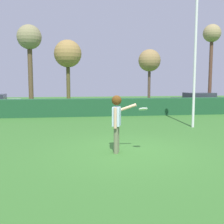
# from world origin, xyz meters

# --- Properties ---
(ground_plane) EXTENTS (60.00, 60.00, 0.00)m
(ground_plane) POSITION_xyz_m (0.00, 0.00, 0.00)
(ground_plane) COLOR #39722C
(person) EXTENTS (0.81, 0.54, 1.77)m
(person) POSITION_xyz_m (-0.39, -0.14, 1.10)
(person) COLOR #6A7251
(person) RESTS_ON ground
(frisbee) EXTENTS (0.27, 0.26, 0.11)m
(frisbee) POSITION_xyz_m (0.34, -0.47, 1.38)
(frisbee) COLOR white
(lamppost) EXTENTS (0.24, 0.24, 6.24)m
(lamppost) POSITION_xyz_m (3.94, 3.98, 3.44)
(lamppost) COLOR silver
(lamppost) RESTS_ON ground
(hedge_row) EXTENTS (21.39, 0.90, 1.08)m
(hedge_row) POSITION_xyz_m (0.00, 8.90, 0.54)
(hedge_row) COLOR #1C4D2C
(hedge_row) RESTS_ON ground
(parked_car_black) EXTENTS (4.36, 2.17, 1.25)m
(parked_car_black) POSITION_xyz_m (8.39, 12.68, 0.69)
(parked_car_black) COLOR black
(parked_car_black) RESTS_ON ground
(willow_tree) EXTENTS (2.26, 2.26, 5.56)m
(willow_tree) POSITION_xyz_m (-2.12, 14.96, 4.36)
(willow_tree) COLOR brown
(willow_tree) RESTS_ON ground
(birch_tree) EXTENTS (1.47, 1.47, 6.90)m
(birch_tree) POSITION_xyz_m (9.86, 13.82, 5.74)
(birch_tree) COLOR brown
(birch_tree) RESTS_ON ground
(oak_tree) EXTENTS (1.91, 1.91, 6.57)m
(oak_tree) POSITION_xyz_m (-5.07, 14.38, 5.34)
(oak_tree) COLOR brown
(oak_tree) RESTS_ON ground
(bare_elm_tree) EXTENTS (2.04, 2.04, 5.10)m
(bare_elm_tree) POSITION_xyz_m (5.30, 16.62, 4.02)
(bare_elm_tree) COLOR #4F3B31
(bare_elm_tree) RESTS_ON ground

